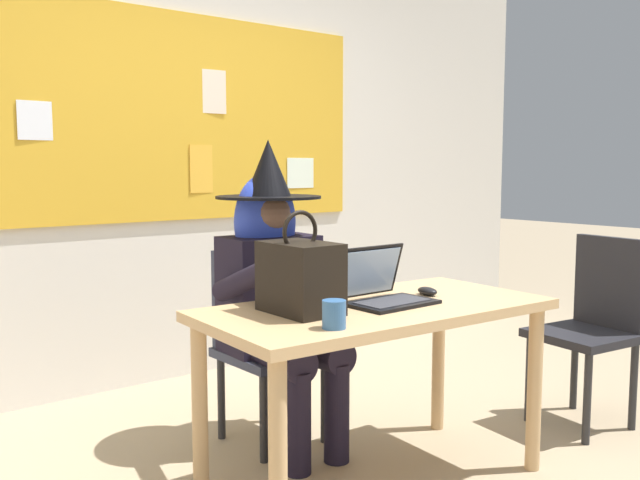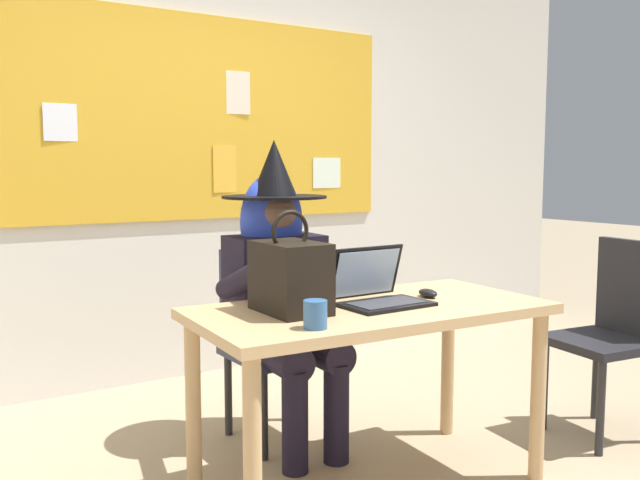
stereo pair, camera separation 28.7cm
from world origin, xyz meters
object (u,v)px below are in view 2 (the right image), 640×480
at_px(desk_main, 370,330).
at_px(chair_at_desk, 269,332).
at_px(person_costumed, 281,277).
at_px(chair_extra_corner, 613,326).
at_px(computer_mouse, 428,293).
at_px(laptop, 378,291).
at_px(coffee_mug, 315,314).
at_px(handbag, 290,276).

bearing_deg(desk_main, chair_at_desk, 95.66).
bearing_deg(person_costumed, chair_extra_corner, 63.74).
relative_size(desk_main, computer_mouse, 13.53).
bearing_deg(laptop, coffee_mug, -154.57).
bearing_deg(chair_at_desk, person_costumed, -1.74).
bearing_deg(desk_main, coffee_mug, -152.09).
distance_m(desk_main, chair_at_desk, 0.72).
relative_size(computer_mouse, chair_extra_corner, 0.11).
bearing_deg(coffee_mug, handbag, 76.99).
xyz_separation_m(laptop, handbag, (-0.36, 0.06, 0.08)).
xyz_separation_m(computer_mouse, chair_extra_corner, (0.99, -0.19, -0.23)).
relative_size(laptop, chair_extra_corner, 0.37).
relative_size(person_costumed, computer_mouse, 13.30).
bearing_deg(computer_mouse, person_costumed, 131.04).
bearing_deg(chair_at_desk, handbag, -22.89).
relative_size(chair_at_desk, laptop, 2.56).
height_order(desk_main, laptop, laptop).
relative_size(computer_mouse, handbag, 0.28).
xyz_separation_m(laptop, coffee_mug, (-0.43, -0.21, -0.00)).
height_order(handbag, coffee_mug, handbag).
height_order(computer_mouse, coffee_mug, coffee_mug).
distance_m(desk_main, chair_extra_corner, 1.31).
height_order(coffee_mug, chair_extra_corner, chair_extra_corner).
bearing_deg(coffee_mug, person_costumed, 68.17).
height_order(desk_main, chair_at_desk, chair_at_desk).
bearing_deg(handbag, chair_at_desk, 68.35).
height_order(person_costumed, laptop, person_costumed).
xyz_separation_m(computer_mouse, coffee_mug, (-0.68, -0.21, 0.03)).
distance_m(computer_mouse, handbag, 0.64).
xyz_separation_m(computer_mouse, handbag, (-0.62, 0.05, 0.12)).
relative_size(computer_mouse, coffee_mug, 1.09).
distance_m(chair_at_desk, person_costumed, 0.31).
relative_size(desk_main, person_costumed, 1.02).
distance_m(handbag, coffee_mug, 0.29).
height_order(laptop, chair_extra_corner, laptop).
height_order(desk_main, chair_extra_corner, chair_extra_corner).
relative_size(handbag, coffee_mug, 3.98).
xyz_separation_m(desk_main, chair_extra_corner, (1.29, -0.18, -0.11)).
distance_m(chair_at_desk, handbag, 0.78).
relative_size(chair_at_desk, coffee_mug, 9.27).
bearing_deg(handbag, coffee_mug, -103.01).
bearing_deg(desk_main, handbag, 168.55).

